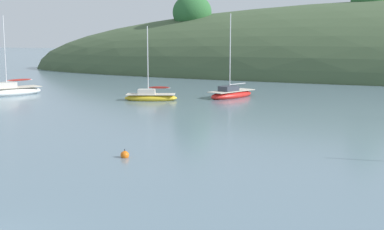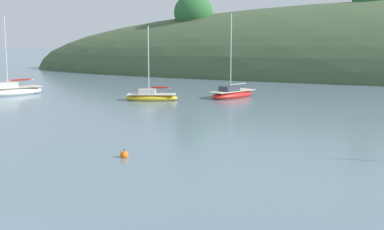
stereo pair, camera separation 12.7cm
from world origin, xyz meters
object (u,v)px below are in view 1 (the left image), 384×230
object	(u,v)px
sailboat_blue_center	(231,94)
mooring_buoy_inner	(125,155)
sailboat_yellow_far	(151,97)
sailboat_grey_yawl	(10,91)

from	to	relation	value
sailboat_blue_center	mooring_buoy_inner	bearing A→B (deg)	-86.52
sailboat_yellow_far	mooring_buoy_inner	size ratio (longest dim) A/B	13.33
sailboat_grey_yawl	mooring_buoy_inner	xyz separation A→B (m)	(24.02, -21.15, -0.28)
sailboat_blue_center	sailboat_yellow_far	xyz separation A→B (m)	(-6.70, -4.75, -0.03)
sailboat_blue_center	mooring_buoy_inner	world-z (taller)	sailboat_blue_center
sailboat_yellow_far	sailboat_blue_center	bearing A→B (deg)	35.32
sailboat_grey_yawl	sailboat_blue_center	bearing A→B (deg)	13.87
sailboat_yellow_far	sailboat_grey_yawl	bearing A→B (deg)	-177.15
sailboat_yellow_far	mooring_buoy_inner	distance (m)	23.46
sailboat_blue_center	sailboat_yellow_far	size ratio (longest dim) A/B	1.18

